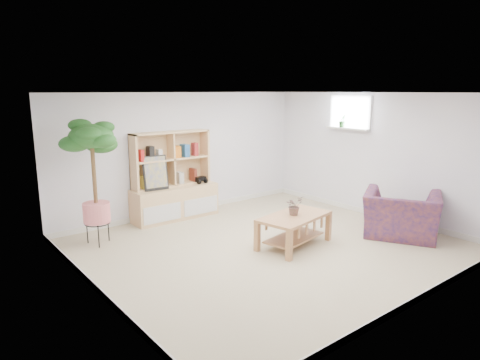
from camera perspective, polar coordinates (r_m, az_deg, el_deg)
floor at (r=6.94m, az=3.76°, el=-8.70°), size 5.50×5.00×0.01m
ceiling at (r=6.50m, az=4.05°, el=11.53°), size 5.50×5.00×0.01m
walls at (r=6.62m, az=3.90°, el=1.08°), size 5.51×5.01×2.40m
baseboard at (r=6.92m, az=3.76°, el=-8.31°), size 5.50×5.00×0.10m
window at (r=8.94m, az=14.50°, el=8.70°), size 0.10×0.98×0.68m
window_sill at (r=8.92m, az=14.16°, el=6.65°), size 0.14×1.00×0.04m
storage_unit at (r=8.24m, az=-8.77°, el=0.56°), size 1.68×0.57×1.68m
poster at (r=7.99m, az=-11.22°, el=0.93°), size 0.47×0.15×0.64m
toy_truck at (r=8.50m, az=-5.29°, el=0.07°), size 0.29×0.20×0.15m
coffee_table at (r=6.90m, az=7.22°, el=-6.69°), size 1.33×0.89×0.50m
table_plant at (r=6.82m, az=7.23°, el=-3.39°), size 0.27×0.24×0.30m
floor_tree at (r=7.09m, az=-18.82°, el=-0.41°), size 0.87×0.87×2.01m
armchair at (r=7.69m, az=20.74°, el=-3.96°), size 1.48×1.54×0.88m
sill_plant at (r=9.00m, az=13.45°, el=7.70°), size 0.15×0.12×0.26m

